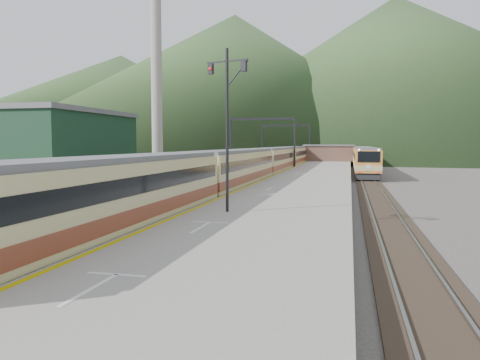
% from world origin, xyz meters
% --- Properties ---
extents(ground, '(400.00, 400.00, 0.00)m').
position_xyz_m(ground, '(0.00, 0.00, 0.00)').
color(ground, '#47423D').
rests_on(ground, ground).
extents(track_main, '(2.60, 200.00, 0.23)m').
position_xyz_m(track_main, '(0.00, 40.00, 0.07)').
color(track_main, black).
rests_on(track_main, ground).
extents(track_far, '(2.60, 200.00, 0.23)m').
position_xyz_m(track_far, '(-5.00, 40.00, 0.07)').
color(track_far, black).
rests_on(track_far, ground).
extents(track_second, '(2.60, 200.00, 0.23)m').
position_xyz_m(track_second, '(11.50, 40.00, 0.07)').
color(track_second, black).
rests_on(track_second, ground).
extents(platform, '(8.00, 100.00, 1.00)m').
position_xyz_m(platform, '(5.60, 38.00, 0.50)').
color(platform, gray).
rests_on(platform, ground).
extents(gantry_near, '(9.55, 0.25, 8.00)m').
position_xyz_m(gantry_near, '(-2.85, 55.00, 5.59)').
color(gantry_near, black).
rests_on(gantry_near, ground).
extents(gantry_far, '(9.55, 0.25, 8.00)m').
position_xyz_m(gantry_far, '(-2.85, 80.00, 5.59)').
color(gantry_far, black).
rests_on(gantry_far, ground).
extents(warehouse, '(14.50, 20.50, 8.60)m').
position_xyz_m(warehouse, '(-28.00, 42.00, 4.32)').
color(warehouse, '#12331D').
rests_on(warehouse, ground).
extents(smokestack, '(1.80, 1.80, 30.00)m').
position_xyz_m(smokestack, '(-22.00, 62.00, 15.00)').
color(smokestack, '#9E998E').
rests_on(smokestack, ground).
extents(station_shed, '(9.40, 4.40, 3.10)m').
position_xyz_m(station_shed, '(5.60, 78.00, 2.57)').
color(station_shed, brown).
rests_on(station_shed, platform).
extents(hill_a, '(180.00, 180.00, 60.00)m').
position_xyz_m(hill_a, '(-40.00, 190.00, 30.00)').
color(hill_a, '#2F4A26').
rests_on(hill_a, ground).
extents(hill_b, '(220.00, 220.00, 75.00)m').
position_xyz_m(hill_b, '(30.00, 230.00, 37.50)').
color(hill_b, '#2F4A26').
rests_on(hill_b, ground).
extents(hill_d, '(200.00, 200.00, 55.00)m').
position_xyz_m(hill_d, '(-120.00, 240.00, 27.50)').
color(hill_d, '#2F4A26').
rests_on(hill_d, ground).
extents(main_train, '(3.06, 83.90, 3.74)m').
position_xyz_m(main_train, '(0.00, 37.61, 2.10)').
color(main_train, tan).
rests_on(main_train, track_main).
extents(second_train, '(2.92, 39.79, 3.57)m').
position_xyz_m(second_train, '(11.50, 62.05, 2.01)').
color(second_train, orange).
rests_on(second_train, track_second).
extents(signal_mast, '(2.15, 0.69, 7.77)m').
position_xyz_m(signal_mast, '(3.72, 10.42, 5.70)').
color(signal_mast, black).
rests_on(signal_mast, platform).
extents(short_signal_b, '(0.25, 0.21, 2.27)m').
position_xyz_m(short_signal_b, '(-2.44, 25.20, 1.46)').
color(short_signal_b, black).
rests_on(short_signal_b, ground).
extents(short_signal_c, '(0.22, 0.16, 2.27)m').
position_xyz_m(short_signal_c, '(-7.45, 13.65, 1.46)').
color(short_signal_c, black).
rests_on(short_signal_c, ground).
extents(worker, '(0.75, 0.57, 1.86)m').
position_xyz_m(worker, '(-4.88, 7.38, 0.93)').
color(worker, '#202531').
rests_on(worker, ground).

